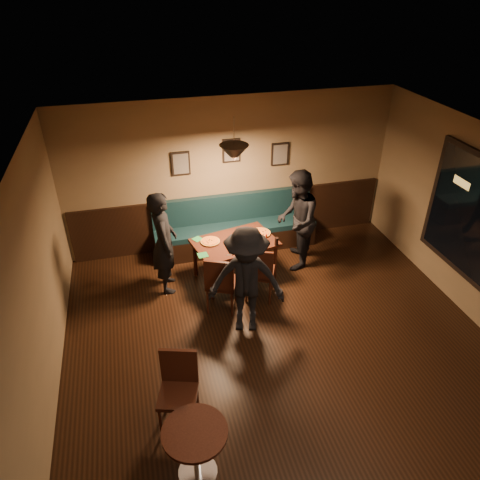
{
  "coord_description": "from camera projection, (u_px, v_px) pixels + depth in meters",
  "views": [
    {
      "loc": [
        -1.73,
        -3.85,
        4.63
      ],
      "look_at": [
        -0.24,
        1.95,
        0.95
      ],
      "focal_mm": 33.69,
      "sensor_mm": 36.0,
      "label": 1
    }
  ],
  "objects": [
    {
      "name": "picture_right",
      "position": [
        280.0,
        154.0,
        8.13
      ],
      "size": [
        0.32,
        0.04,
        0.42
      ],
      "primitive_type": "cube",
      "color": "black",
      "rests_on": "wall_back"
    },
    {
      "name": "chair_near_right",
      "position": [
        260.0,
        271.0,
        7.1
      ],
      "size": [
        0.58,
        0.58,
        0.99
      ],
      "primitive_type": null,
      "rotation": [
        0.0,
        0.0,
        -0.41
      ],
      "color": "black",
      "rests_on": "floor"
    },
    {
      "name": "ceiling",
      "position": [
        311.0,
        179.0,
        4.5
      ],
      "size": [
        7.0,
        7.0,
        0.0
      ],
      "primitive_type": "plane",
      "rotation": [
        3.14,
        0.0,
        0.0
      ],
      "color": "silver",
      "rests_on": "ground"
    },
    {
      "name": "napkin_b",
      "position": [
        203.0,
        255.0,
        7.09
      ],
      "size": [
        0.17,
        0.17,
        0.01
      ],
      "primitive_type": "cube",
      "rotation": [
        0.0,
        0.0,
        0.09
      ],
      "color": "#1B672E",
      "rests_on": "dining_table"
    },
    {
      "name": "floor",
      "position": [
        294.0,
        373.0,
        5.97
      ],
      "size": [
        7.0,
        7.0,
        0.0
      ],
      "primitive_type": "plane",
      "color": "black",
      "rests_on": "ground"
    },
    {
      "name": "napkin_a",
      "position": [
        197.0,
        239.0,
        7.51
      ],
      "size": [
        0.2,
        0.2,
        0.01
      ],
      "primitive_type": "cube",
      "rotation": [
        0.0,
        0.0,
        0.53
      ],
      "color": "#207839",
      "rests_on": "dining_table"
    },
    {
      "name": "picture_center",
      "position": [
        231.0,
        151.0,
        7.86
      ],
      "size": [
        0.32,
        0.04,
        0.42
      ],
      "primitive_type": "cube",
      "color": "black",
      "rests_on": "wall_back"
    },
    {
      "name": "wall_back",
      "position": [
        231.0,
        174.0,
        8.12
      ],
      "size": [
        6.0,
        0.0,
        6.0
      ],
      "primitive_type": "plane",
      "rotation": [
        1.57,
        0.0,
        0.0
      ],
      "color": "#8C704F",
      "rests_on": "ground"
    },
    {
      "name": "diner_front",
      "position": [
        246.0,
        281.0,
        6.3
      ],
      "size": [
        1.22,
        0.91,
        1.68
      ],
      "primitive_type": "imported",
      "rotation": [
        0.0,
        0.0,
        -0.3
      ],
      "color": "black",
      "rests_on": "floor"
    },
    {
      "name": "wall_left",
      "position": [
        26.0,
        335.0,
        4.6
      ],
      "size": [
        0.0,
        7.0,
        7.0
      ],
      "primitive_type": "plane",
      "rotation": [
        1.57,
        0.0,
        1.57
      ],
      "color": "#8C704F",
      "rests_on": "ground"
    },
    {
      "name": "tabasco_bottle",
      "position": [
        266.0,
        237.0,
        7.44
      ],
      "size": [
        0.04,
        0.04,
        0.13
      ],
      "primitive_type": "cylinder",
      "rotation": [
        0.0,
        0.0,
        -0.16
      ],
      "color": "#972105",
      "rests_on": "dining_table"
    },
    {
      "name": "dining_table",
      "position": [
        235.0,
        259.0,
        7.63
      ],
      "size": [
        1.48,
        1.12,
        0.71
      ],
      "primitive_type": "cube",
      "rotation": [
        0.0,
        0.0,
        0.22
      ],
      "color": "black",
      "rests_on": "floor"
    },
    {
      "name": "wainscot",
      "position": [
        232.0,
        218.0,
        8.57
      ],
      "size": [
        5.88,
        0.06,
        1.0
      ],
      "primitive_type": "cube",
      "color": "black",
      "rests_on": "ground"
    },
    {
      "name": "picture_left",
      "position": [
        181.0,
        163.0,
        7.75
      ],
      "size": [
        0.32,
        0.04,
        0.42
      ],
      "primitive_type": "cube",
      "color": "black",
      "rests_on": "wall_back"
    },
    {
      "name": "cutlery_set",
      "position": [
        236.0,
        253.0,
        7.14
      ],
      "size": [
        0.18,
        0.06,
        0.0
      ],
      "primitive_type": "cube",
      "rotation": [
        0.0,
        0.0,
        1.8
      ],
      "color": "silver",
      "rests_on": "dining_table"
    },
    {
      "name": "cafe_chair_far",
      "position": [
        178.0,
        394.0,
        5.08
      ],
      "size": [
        0.54,
        0.54,
        0.98
      ],
      "primitive_type": null,
      "rotation": [
        0.0,
        0.0,
        2.84
      ],
      "color": "black",
      "rests_on": "floor"
    },
    {
      "name": "cafe_table",
      "position": [
        196.0,
        453.0,
        4.61
      ],
      "size": [
        0.75,
        0.75,
        0.71
      ],
      "primitive_type": "cylinder",
      "rotation": [
        0.0,
        0.0,
        -0.12
      ],
      "color": "black",
      "rests_on": "floor"
    },
    {
      "name": "diner_right",
      "position": [
        297.0,
        220.0,
        7.69
      ],
      "size": [
        0.96,
        1.06,
        1.79
      ],
      "primitive_type": "imported",
      "rotation": [
        0.0,
        0.0,
        -1.97
      ],
      "color": "black",
      "rests_on": "floor"
    },
    {
      "name": "chair_near_left",
      "position": [
        222.0,
        281.0,
        6.86
      ],
      "size": [
        0.58,
        0.58,
        1.0
      ],
      "primitive_type": null,
      "rotation": [
        0.0,
        0.0,
        -0.4
      ],
      "color": "black",
      "rests_on": "floor"
    },
    {
      "name": "booth_bench",
      "position": [
        236.0,
        225.0,
        8.35
      ],
      "size": [
        3.0,
        0.6,
        1.0
      ],
      "primitive_type": null,
      "color": "#0F232D",
      "rests_on": "ground"
    },
    {
      "name": "pizza_b",
      "position": [
        240.0,
        248.0,
        7.25
      ],
      "size": [
        0.4,
        0.4,
        0.04
      ],
      "primitive_type": "cylinder",
      "rotation": [
        0.0,
        0.0,
        0.36
      ],
      "color": "orange",
      "rests_on": "dining_table"
    },
    {
      "name": "pizza_a",
      "position": [
        210.0,
        241.0,
        7.41
      ],
      "size": [
        0.41,
        0.41,
        0.04
      ],
      "primitive_type": "cylinder",
      "rotation": [
        0.0,
        0.0,
        0.36
      ],
      "color": "gold",
      "rests_on": "dining_table"
    },
    {
      "name": "soda_glass",
      "position": [
        277.0,
        241.0,
        7.32
      ],
      "size": [
        0.07,
        0.07,
        0.13
      ],
      "primitive_type": "cylinder",
      "rotation": [
        0.0,
        0.0,
        -0.08
      ],
      "color": "black",
      "rests_on": "dining_table"
    },
    {
      "name": "pendant_lamp",
      "position": [
        234.0,
        153.0,
        6.64
      ],
      "size": [
        0.44,
        0.44,
        0.25
      ],
      "primitive_type": "cone",
      "rotation": [
        3.14,
        0.0,
        0.0
      ],
      "color": "black",
      "rests_on": "ceiling"
    },
    {
      "name": "diner_left",
      "position": [
        164.0,
        243.0,
        7.12
      ],
      "size": [
        0.43,
        0.65,
        1.74
      ],
      "primitive_type": "imported",
      "rotation": [
        0.0,
        0.0,
        1.54
      ],
      "color": "black",
      "rests_on": "floor"
    },
    {
      "name": "pizza_c",
      "position": [
        260.0,
        233.0,
        7.64
      ],
      "size": [
        0.44,
        0.44,
        0.04
      ],
      "primitive_type": "cylinder",
      "rotation": [
        0.0,
        0.0,
        0.31
      ],
      "color": "gold",
      "rests_on": "dining_table"
    }
  ]
}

